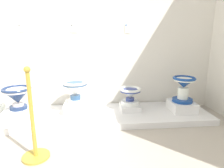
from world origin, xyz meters
name	(u,v)px	position (x,y,z in m)	size (l,w,h in m)	color
wall_back	(102,19)	(1.89, 2.52, 1.51)	(3.97, 0.06, 3.02)	silver
display_platform	(104,115)	(1.89, 2.04, 0.04)	(3.23, 0.85, 0.09)	white
plinth_block_central_ornate	(19,113)	(0.65, 1.99, 0.16)	(0.37, 0.36, 0.13)	white
antique_toilet_central_ornate	(17,95)	(0.65, 1.99, 0.42)	(0.40, 0.40, 0.32)	navy
plinth_block_slender_white	(76,107)	(1.45, 2.12, 0.17)	(0.34, 0.35, 0.16)	white
antique_toilet_slender_white	(75,89)	(1.45, 2.12, 0.47)	(0.38, 0.38, 0.33)	white
plinth_block_tall_cobalt	(130,107)	(2.31, 2.14, 0.13)	(0.31, 0.32, 0.08)	white
antique_toilet_tall_cobalt	(130,94)	(2.31, 2.14, 0.35)	(0.34, 0.34, 0.28)	white
plinth_block_rightmost	(182,106)	(3.11, 2.01, 0.16)	(0.36, 0.38, 0.15)	white
antique_toilet_rightmost	(184,86)	(3.11, 2.01, 0.50)	(0.34, 0.34, 0.39)	navy
info_placard_first	(21,28)	(0.64, 2.48, 1.37)	(0.10, 0.01, 0.12)	white
info_placard_second	(74,28)	(1.45, 2.48, 1.36)	(0.12, 0.01, 0.14)	white
info_placard_third	(128,28)	(2.31, 2.48, 1.36)	(0.10, 0.01, 0.16)	white
stanchion_post_near_left	(34,135)	(1.12, 1.11, 0.26)	(0.28, 0.28, 0.96)	gold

